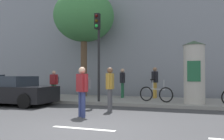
% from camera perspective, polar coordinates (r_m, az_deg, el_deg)
% --- Properties ---
extents(ground_plane, '(80.00, 80.00, 0.00)m').
position_cam_1_polar(ground_plane, '(6.90, -6.52, -13.01)').
color(ground_plane, '#38383A').
extents(sidewalk_curb, '(36.00, 4.00, 0.15)m').
position_cam_1_polar(sidewalk_curb, '(13.47, 6.89, -6.95)').
color(sidewalk_curb, gray).
rests_on(sidewalk_curb, ground_plane).
extents(lane_markings, '(25.80, 0.16, 0.01)m').
position_cam_1_polar(lane_markings, '(6.90, -6.52, -12.98)').
color(lane_markings, silver).
rests_on(lane_markings, ground_plane).
extents(building_backdrop, '(36.00, 5.00, 11.86)m').
position_cam_1_polar(building_backdrop, '(18.86, 10.31, 12.61)').
color(building_backdrop, gray).
rests_on(building_backdrop, ground_plane).
extents(traffic_light, '(0.24, 0.45, 4.27)m').
position_cam_1_polar(traffic_light, '(12.38, -3.19, 6.23)').
color(traffic_light, black).
rests_on(traffic_light, sidewalk_curb).
extents(poster_column, '(1.03, 1.03, 2.84)m').
position_cam_1_polar(poster_column, '(12.00, 18.04, -0.35)').
color(poster_column, '#B2ADA3').
rests_on(poster_column, sidewalk_curb).
extents(street_tree, '(3.71, 3.71, 6.50)m').
position_cam_1_polar(street_tree, '(15.97, -6.34, 11.84)').
color(street_tree, brown).
rests_on(street_tree, sidewalk_curb).
extents(pedestrian_in_dark_shirt, '(0.29, 0.61, 1.73)m').
position_cam_1_polar(pedestrian_in_dark_shirt, '(10.05, -0.47, -3.47)').
color(pedestrian_in_dark_shirt, '#4C4C51').
rests_on(pedestrian_in_dark_shirt, ground_plane).
extents(pedestrian_near_pole, '(0.53, 0.52, 1.70)m').
position_cam_1_polar(pedestrian_near_pole, '(8.68, -6.66, -3.83)').
color(pedestrian_near_pole, navy).
rests_on(pedestrian_near_pole, ground_plane).
extents(pedestrian_in_light_jacket, '(0.32, 0.56, 1.73)m').
position_cam_1_polar(pedestrian_in_light_jacket, '(14.32, 9.63, -2.25)').
color(pedestrian_in_light_jacket, '#B78C33').
rests_on(pedestrian_in_light_jacket, sidewalk_curb).
extents(pedestrian_with_bag, '(0.57, 0.43, 1.54)m').
position_cam_1_polar(pedestrian_with_bag, '(14.28, -12.91, -2.67)').
color(pedestrian_with_bag, '#1E5938').
rests_on(pedestrian_with_bag, sidewalk_curb).
extents(pedestrian_with_backpack, '(0.31, 0.66, 1.67)m').
position_cam_1_polar(pedestrian_with_backpack, '(14.53, 2.38, -2.35)').
color(pedestrian_with_backpack, '#1E5938').
rests_on(pedestrian_with_backpack, sidewalk_curb).
extents(bicycle_upright, '(1.71, 0.58, 1.09)m').
position_cam_1_polar(bicycle_upright, '(12.40, 9.85, -5.28)').
color(bicycle_upright, black).
rests_on(bicycle_upright, sidewalk_curb).
extents(parked_car_dark, '(4.30, 2.07, 1.38)m').
position_cam_1_polar(parked_car_dark, '(13.15, -21.99, -4.39)').
color(parked_car_dark, black).
rests_on(parked_car_dark, ground_plane).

